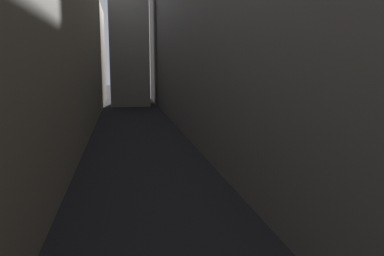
{
  "coord_description": "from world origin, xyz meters",
  "views": [
    {
      "loc": [
        -1.72,
        5.78,
        8.13
      ],
      "look_at": [
        0.0,
        15.24,
        6.59
      ],
      "focal_mm": 36.13,
      "sensor_mm": 36.0,
      "label": 1
    }
  ],
  "objects": [
    {
      "name": "ground_plane",
      "position": [
        0.0,
        48.0,
        0.0
      ],
      "size": [
        264.0,
        264.0,
        0.0
      ],
      "primitive_type": "plane",
      "color": "black"
    },
    {
      "name": "building_block_right",
      "position": [
        11.89,
        50.0,
        12.8
      ],
      "size": [
        12.79,
        108.0,
        25.59
      ],
      "primitive_type": "cube",
      "color": "slate",
      "rests_on": "ground"
    },
    {
      "name": "building_block_left",
      "position": [
        -12.0,
        50.0,
        10.34
      ],
      "size": [
        13.01,
        108.0,
        20.69
      ],
      "primitive_type": "cube",
      "color": "gray",
      "rests_on": "ground"
    }
  ]
}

